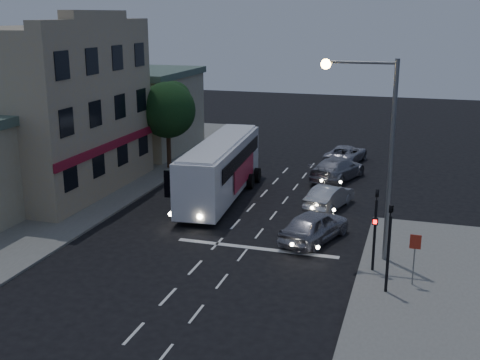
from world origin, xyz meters
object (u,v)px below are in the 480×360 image
(car_sedan_a, at_px, (329,197))
(street_tree, at_px, (168,107))
(car_suv, at_px, (314,226))
(streetlight, at_px, (377,137))
(car_sedan_c, at_px, (346,154))
(traffic_signal_side, at_px, (389,238))
(traffic_signal_main, at_px, (375,220))
(car_sedan_b, at_px, (337,169))
(tour_bus, at_px, (221,167))
(regulatory_sign, at_px, (415,251))

(car_sedan_a, xyz_separation_m, street_tree, (-12.58, 5.79, 3.81))
(car_suv, relative_size, streetlight, 0.51)
(car_sedan_c, bearing_deg, traffic_signal_side, 111.68)
(traffic_signal_main, xyz_separation_m, street_tree, (-15.81, 14.25, 2.08))
(car_sedan_b, bearing_deg, streetlight, 121.69)
(traffic_signal_main, height_order, street_tree, street_tree)
(tour_bus, distance_m, streetlight, 12.63)
(car_suv, height_order, traffic_signal_main, traffic_signal_main)
(street_tree, bearing_deg, car_sedan_c, 25.16)
(car_sedan_b, distance_m, traffic_signal_side, 17.40)
(tour_bus, bearing_deg, streetlight, -40.95)
(car_sedan_b, height_order, car_sedan_c, car_sedan_b)
(traffic_signal_main, relative_size, streetlight, 0.46)
(car_sedan_b, bearing_deg, traffic_signal_side, 121.97)
(car_sedan_b, bearing_deg, car_suv, 110.02)
(car_sedan_a, relative_size, traffic_signal_side, 1.02)
(regulatory_sign, xyz_separation_m, street_tree, (-17.51, 15.26, 2.90))
(car_suv, relative_size, street_tree, 0.75)
(car_sedan_c, relative_size, regulatory_sign, 2.22)
(tour_bus, distance_m, street_tree, 8.54)
(traffic_signal_side, bearing_deg, car_suv, 127.40)
(streetlight, bearing_deg, car_sedan_c, 100.74)
(car_sedan_a, distance_m, traffic_signal_side, 11.29)
(traffic_signal_side, bearing_deg, car_sedan_c, 101.52)
(car_suv, relative_size, regulatory_sign, 2.10)
(car_sedan_a, bearing_deg, streetlight, 127.82)
(traffic_signal_main, bearing_deg, streetlight, 100.20)
(car_sedan_a, bearing_deg, car_sedan_b, -71.11)
(car_suv, xyz_separation_m, regulatory_sign, (4.82, -4.04, 0.81))
(street_tree, bearing_deg, car_suv, -41.51)
(car_suv, height_order, street_tree, street_tree)
(tour_bus, xyz_separation_m, street_tree, (-5.88, 5.64, 2.57))
(traffic_signal_main, bearing_deg, street_tree, 137.97)
(traffic_signal_side, bearing_deg, traffic_signal_main, 109.49)
(traffic_signal_main, xyz_separation_m, streetlight, (-0.26, 1.42, 3.31))
(traffic_signal_main, height_order, streetlight, streetlight)
(tour_bus, bearing_deg, car_suv, -43.73)
(car_sedan_c, relative_size, streetlight, 0.54)
(traffic_signal_main, bearing_deg, car_suv, 135.94)
(car_sedan_b, bearing_deg, car_sedan_c, -71.61)
(streetlight, bearing_deg, car_sedan_a, 112.91)
(tour_bus, distance_m, regulatory_sign, 15.09)
(car_sedan_b, distance_m, streetlight, 14.65)
(car_suv, distance_m, traffic_signal_main, 4.64)
(tour_bus, height_order, streetlight, streetlight)
(traffic_signal_main, xyz_separation_m, regulatory_sign, (1.70, -1.01, -0.82))
(car_sedan_a, bearing_deg, car_sedan_c, -72.43)
(car_sedan_c, height_order, streetlight, streetlight)
(traffic_signal_side, bearing_deg, car_sedan_b, 104.61)
(car_sedan_b, xyz_separation_m, traffic_signal_main, (3.67, -14.78, 1.65))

